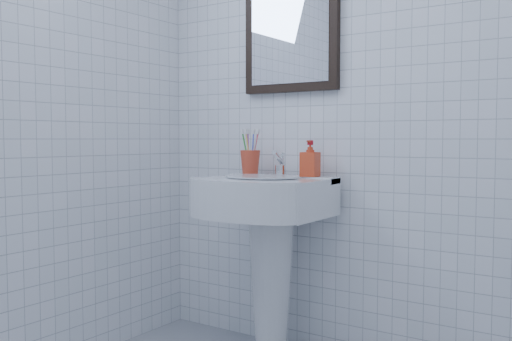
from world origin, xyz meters
The scene contains 6 objects.
wall_back centered at (0.00, 1.20, 1.25)m, with size 2.20×0.02×2.50m, color white.
washbasin centered at (-0.37, 0.99, 0.57)m, with size 0.55×0.41×0.85m.
faucet centered at (-0.37, 1.09, 0.89)m, with size 0.05×0.11×0.12m.
toothbrush_cup centered at (-0.55, 1.09, 0.90)m, with size 0.10×0.10×0.12m, color #C43E26, non-canonical shape.
soap_dispenser centered at (-0.22, 1.10, 0.93)m, with size 0.07×0.08×0.16m, color red.
wall_mirror centered at (-0.37, 1.18, 1.55)m, with size 0.50×0.04×0.62m.
Camera 1 is at (1.02, -1.19, 1.02)m, focal length 40.00 mm.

